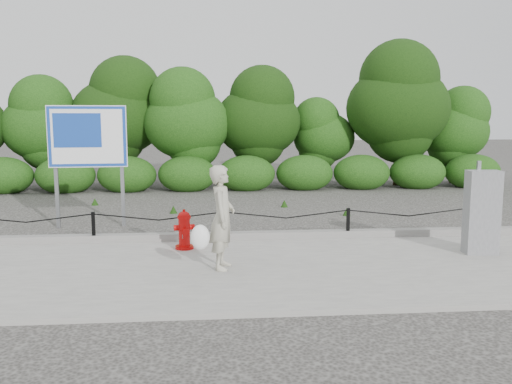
{
  "coord_description": "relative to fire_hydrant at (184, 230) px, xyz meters",
  "views": [
    {
      "loc": [
        -0.27,
        -10.46,
        2.51
      ],
      "look_at": [
        0.66,
        0.2,
        1.0
      ],
      "focal_mm": 38.0,
      "sensor_mm": 36.0,
      "label": 1
    }
  ],
  "objects": [
    {
      "name": "ground",
      "position": [
        0.73,
        0.64,
        -0.43
      ],
      "size": [
        90.0,
        90.0,
        0.0
      ],
      "primitive_type": "plane",
      "color": "#2D2B28",
      "rests_on": "ground"
    },
    {
      "name": "sidewalk",
      "position": [
        0.73,
        -1.36,
        -0.39
      ],
      "size": [
        14.0,
        4.0,
        0.08
      ],
      "primitive_type": "cube",
      "color": "gray",
      "rests_on": "ground"
    },
    {
      "name": "curb",
      "position": [
        0.73,
        0.69,
        -0.28
      ],
      "size": [
        14.0,
        0.22,
        0.14
      ],
      "primitive_type": "cube",
      "color": "slate",
      "rests_on": "sidewalk"
    },
    {
      "name": "chain_barrier",
      "position": [
        0.73,
        0.64,
        0.03
      ],
      "size": [
        10.06,
        0.06,
        0.6
      ],
      "color": "black",
      "rests_on": "sidewalk"
    },
    {
      "name": "treeline",
      "position": [
        1.11,
        9.54,
        2.11
      ],
      "size": [
        20.06,
        3.85,
        5.04
      ],
      "color": "black",
      "rests_on": "ground"
    },
    {
      "name": "fire_hydrant",
      "position": [
        0.0,
        0.0,
        0.0
      ],
      "size": [
        0.4,
        0.42,
        0.73
      ],
      "rotation": [
        0.0,
        0.0,
        0.18
      ],
      "color": "#B50706",
      "rests_on": "sidewalk"
    },
    {
      "name": "pedestrian",
      "position": [
        0.64,
        -1.36,
        0.46
      ],
      "size": [
        0.75,
        0.66,
        1.66
      ],
      "rotation": [
        0.0,
        0.0,
        1.41
      ],
      "color": "#A9A491",
      "rests_on": "sidewalk"
    },
    {
      "name": "utility_cabinet",
      "position": [
        5.26,
        -0.79,
        0.39
      ],
      "size": [
        0.59,
        0.42,
        1.64
      ],
      "rotation": [
        0.0,
        0.0,
        -0.08
      ],
      "color": "gray",
      "rests_on": "sidewalk"
    },
    {
      "name": "advertising_sign",
      "position": [
        -2.22,
        2.52,
        1.5
      ],
      "size": [
        1.71,
        0.24,
        2.74
      ],
      "rotation": [
        0.0,
        0.0,
        0.07
      ],
      "color": "slate",
      "rests_on": "ground"
    }
  ]
}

